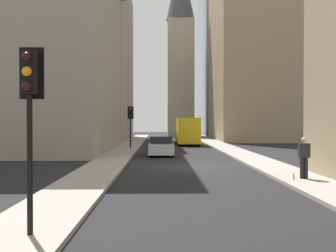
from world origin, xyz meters
The scene contains 13 objects.
ground_plane centered at (0.00, 0.00, 0.00)m, with size 135.00×135.00×0.00m, color black.
sidewalk_right centered at (0.00, 4.50, 0.07)m, with size 90.00×2.20×0.14m, color gray.
sidewalk_left centered at (0.00, -4.50, 0.07)m, with size 90.00×2.20×0.14m, color gray.
building_left_far centered at (28.59, -10.60, 15.70)m, with size 13.28×10.00×31.39m.
building_right_far centered at (29.11, 10.60, 10.00)m, with size 18.56×10.00×19.99m.
building_right_midfar centered at (11.34, 10.59, 9.41)m, with size 16.21×10.50×18.81m.
church_spire centered at (40.99, -1.77, 15.35)m, with size 4.59×4.59×29.37m.
delivery_truck centered at (19.65, -1.40, 1.46)m, with size 6.46×2.25×2.84m.
sedan_silver centered at (7.06, 1.40, 0.66)m, with size 4.30×1.78×1.42m.
traffic_light_foreground centered at (-13.28, 4.20, 3.05)m, with size 0.43×0.52×3.95m.
traffic_light_midblock centered at (13.20, 4.11, 2.84)m, with size 0.43×0.52×3.68m.
pedestrian centered at (-5.49, -4.49, 1.08)m, with size 0.26×0.44×1.72m.
discarded_bottle centered at (-5.80, -3.95, 0.25)m, with size 0.07×0.07×0.27m.
Camera 1 is at (-21.47, 1.47, 2.53)m, focal length 41.68 mm.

